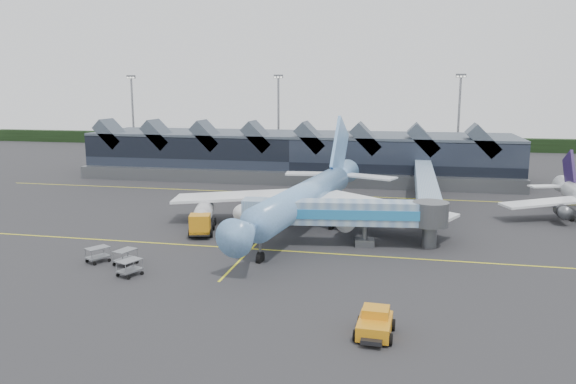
% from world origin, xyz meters
% --- Properties ---
extents(ground, '(260.00, 260.00, 0.00)m').
position_xyz_m(ground, '(0.00, 0.00, 0.00)').
color(ground, '#29292C').
rests_on(ground, ground).
extents(taxi_stripes, '(120.00, 60.00, 0.01)m').
position_xyz_m(taxi_stripes, '(0.00, 10.00, 0.01)').
color(taxi_stripes, yellow).
rests_on(taxi_stripes, ground).
extents(tree_line_far, '(260.00, 4.00, 4.00)m').
position_xyz_m(tree_line_far, '(0.00, 110.00, 2.00)').
color(tree_line_far, black).
rests_on(tree_line_far, ground).
extents(terminal, '(90.00, 22.25, 12.52)m').
position_xyz_m(terminal, '(-5.07, 47.35, 4.88)').
color(terminal, black).
rests_on(terminal, ground).
extents(light_masts, '(132.40, 42.56, 22.45)m').
position_xyz_m(light_masts, '(21.00, 62.80, 12.49)').
color(light_masts, gray).
rests_on(light_masts, ground).
extents(main_airliner, '(40.28, 46.71, 15.01)m').
position_xyz_m(main_airliner, '(4.75, 4.28, 4.41)').
color(main_airliner, '#6296C6').
rests_on(main_airliner, ground).
extents(jet_bridge, '(24.95, 6.59, 5.74)m').
position_xyz_m(jet_bridge, '(12.21, -3.93, 3.99)').
color(jet_bridge, '#6D8EB6').
rests_on(jet_bridge, ground).
extents(fuel_truck, '(5.07, 10.52, 3.52)m').
position_xyz_m(fuel_truck, '(-8.76, -0.87, 1.97)').
color(fuel_truck, black).
rests_on(fuel_truck, ground).
extents(pushback_tug, '(3.13, 4.77, 2.06)m').
position_xyz_m(pushback_tug, '(16.01, -29.13, 0.92)').
color(pushback_tug, orange).
rests_on(pushback_tug, ground).
extents(baggage_carts, '(8.19, 6.35, 1.69)m').
position_xyz_m(baggage_carts, '(-12.19, -17.82, 0.95)').
color(baggage_carts, gray).
rests_on(baggage_carts, ground).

